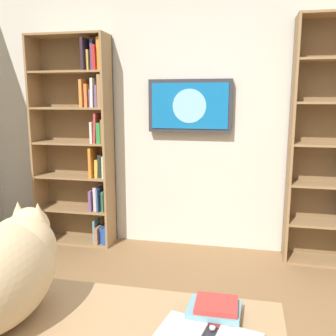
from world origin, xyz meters
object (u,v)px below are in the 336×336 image
cat (8,267)px  desk_book_stack (215,310)px  wall_mounted_tv (190,106)px  bookshelf_right (82,140)px

cat → desk_book_stack: 0.72m
desk_book_stack → wall_mounted_tv: bearing=-79.1°
wall_mounted_tv → cat: bearing=84.5°
wall_mounted_tv → cat: size_ratio=1.29×
bookshelf_right → desk_book_stack: 2.74m
bookshelf_right → wall_mounted_tv: (-1.08, -0.08, 0.34)m
wall_mounted_tv → desk_book_stack: wall_mounted_tv is taller
cat → desk_book_stack: size_ratio=3.29×
wall_mounted_tv → desk_book_stack: size_ratio=4.24×
wall_mounted_tv → desk_book_stack: (-0.45, 2.34, -0.65)m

